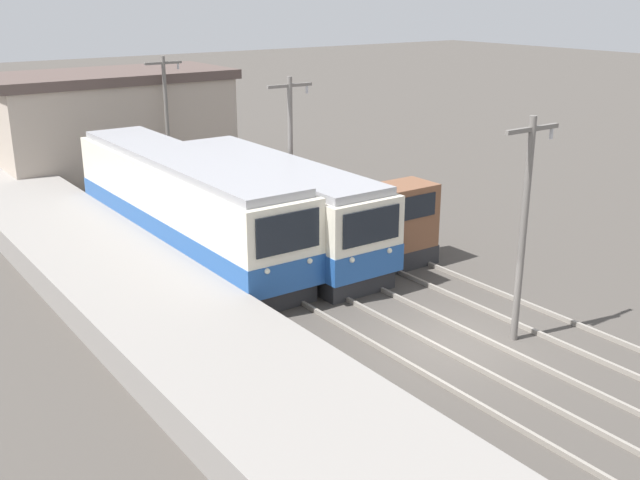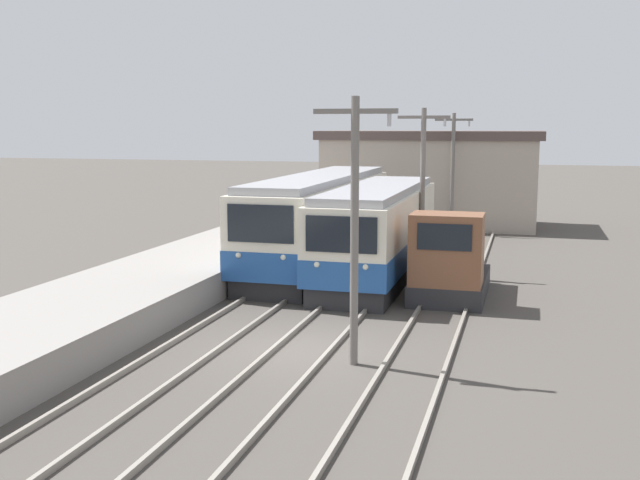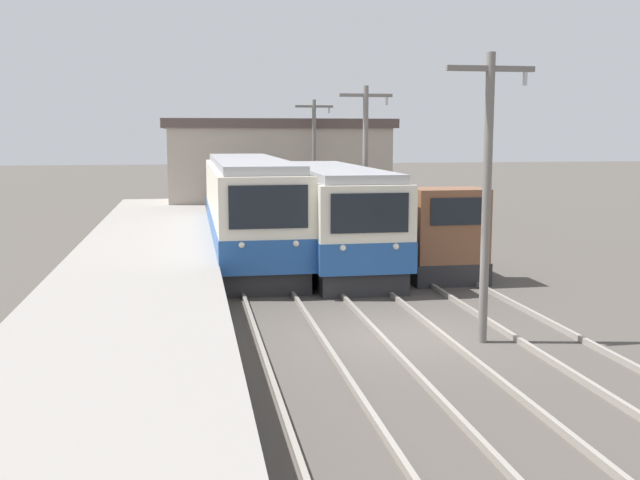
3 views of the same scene
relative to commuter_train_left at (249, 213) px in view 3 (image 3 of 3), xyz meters
The scene contains 12 objects.
ground_plane 12.01m from the commuter_train_left, 77.36° to the right, with size 200.00×200.00×0.00m, color #47423D.
platform_left 12.22m from the commuter_train_left, 107.48° to the right, with size 4.50×54.00×1.00m, color gray.
track_left 11.71m from the commuter_train_left, 90.00° to the right, with size 1.54×60.00×0.14m.
track_center 12.04m from the commuter_train_left, 76.42° to the right, with size 1.54×60.00×0.14m.
track_right 13.07m from the commuter_train_left, 63.42° to the right, with size 1.54×60.00×0.14m.
commuter_train_left is the anchor object (origin of this frame).
commuter_train_center 3.40m from the commuter_train_left, 34.45° to the right, with size 2.84×11.70×3.53m.
shunting_locomotive 7.30m from the commuter_train_left, 37.17° to the right, with size 2.40×4.90×3.00m.
catenary_mast_near 13.28m from the commuter_train_left, 70.88° to the right, with size 2.00×0.20×6.44m.
catenary_mast_mid 4.73m from the commuter_train_left, 10.24° to the right, with size 2.00×0.20×6.44m.
catenary_mast_far 11.83m from the commuter_train_left, 68.38° to the left, with size 2.00×0.20×6.44m.
station_building 14.70m from the commuter_train_left, 79.31° to the left, with size 12.60×6.30×5.48m.
Camera 3 is at (-4.76, -16.45, 4.70)m, focal length 42.00 mm.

